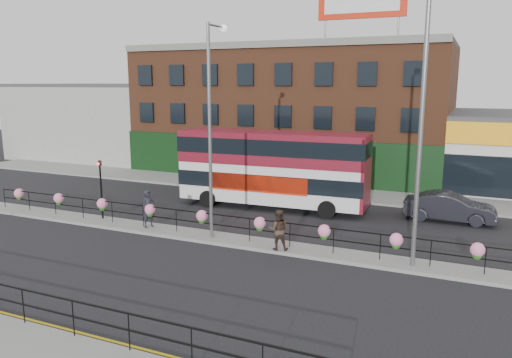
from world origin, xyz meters
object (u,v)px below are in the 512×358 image
at_px(pedestrian_b, 278,230).
at_px(lamp_column_west, 212,113).
at_px(double_decker_bus, 273,162).
at_px(pedestrian_a, 149,209).
at_px(car, 450,207).
at_px(lamp_column_east, 424,95).

distance_m(pedestrian_b, lamp_column_west, 6.17).
height_order(double_decker_bus, lamp_column_west, lamp_column_west).
bearing_deg(lamp_column_west, pedestrian_a, -179.01).
height_order(car, pedestrian_b, pedestrian_b).
bearing_deg(lamp_column_east, car, 83.23).
bearing_deg(pedestrian_b, lamp_column_west, -29.38).
distance_m(car, lamp_column_west, 13.93).
bearing_deg(pedestrian_a, car, -36.43).
bearing_deg(pedestrian_b, double_decker_bus, -85.38).
relative_size(pedestrian_a, pedestrian_b, 1.05).
distance_m(pedestrian_a, pedestrian_b, 7.35).
relative_size(pedestrian_b, lamp_column_west, 0.18).
relative_size(car, pedestrian_a, 2.47).
relative_size(double_decker_bus, lamp_column_west, 1.15).
distance_m(car, lamp_column_east, 10.04).
xyz_separation_m(pedestrian_a, lamp_column_west, (3.75, 0.07, 4.93)).
xyz_separation_m(lamp_column_west, lamp_column_east, (9.26, 0.02, 0.90)).
xyz_separation_m(car, lamp_column_east, (-0.93, -7.87, 6.16)).
distance_m(double_decker_bus, pedestrian_b, 8.32).
bearing_deg(lamp_column_east, pedestrian_b, -173.34).
bearing_deg(car, lamp_column_east, 173.09).
height_order(car, lamp_column_west, lamp_column_west).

